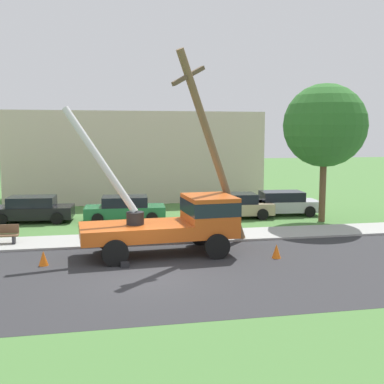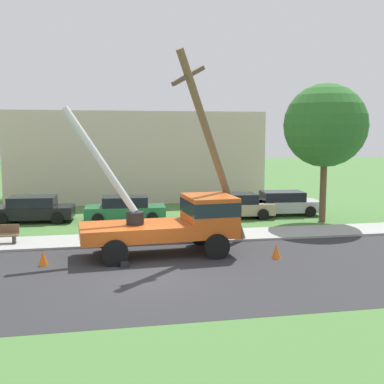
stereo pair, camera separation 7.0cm
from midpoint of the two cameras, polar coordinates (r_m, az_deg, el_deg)
The scene contains 14 objects.
ground_plane at distance 28.36m, azimuth -7.91°, elevation -2.90°, with size 120.00×120.00×0.00m, color #477538.
road_asphalt at distance 16.70m, azimuth -5.61°, elevation -9.99°, with size 80.00×8.67×0.01m, color #2B2B2D.
sidewalk_strip at distance 22.07m, azimuth -6.99°, elevation -5.64°, with size 80.00×2.50×0.10m, color #9E9E99.
utility_truck at distance 19.27m, azimuth -1.71°, elevation -3.34°, with size 6.91×3.21×5.98m.
leaning_utility_pole at distance 20.02m, azimuth 2.43°, elevation 5.13°, with size 3.84×2.54×8.27m.
traffic_cone_ahead at distance 19.05m, azimuth 10.05°, elevation -7.04°, with size 0.36×0.36×0.56m, color orange.
traffic_cone_behind at distance 18.59m, azimuth -17.60°, elevation -7.63°, with size 0.36×0.36×0.56m, color orange.
parked_sedan_black at distance 27.64m, azimuth -18.78°, elevation -1.98°, with size 4.52×2.22×1.42m.
parked_sedan_green at distance 26.55m, azimuth -8.17°, elevation -2.03°, with size 4.50×2.19×1.42m.
parked_sedan_tan at distance 27.54m, azimuth 5.03°, elevation -1.66°, with size 4.49×2.17×1.42m.
parked_sedan_silver at distance 28.94m, azimuth 10.68°, elevation -1.33°, with size 4.53×2.25×1.42m.
park_bench at distance 22.45m, azimuth -22.29°, elevation -4.83°, with size 1.60×0.45×0.90m.
roadside_tree_near at distance 26.99m, azimuth 15.66°, elevation 7.71°, with size 4.54×4.54×7.59m.
lowrise_building_backdrop at distance 35.55m, azimuth -6.86°, elevation 4.33°, with size 18.00×6.00×6.40m, color beige.
Camera 1 is at (-1.49, -15.88, 4.92)m, focal length 44.19 mm.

